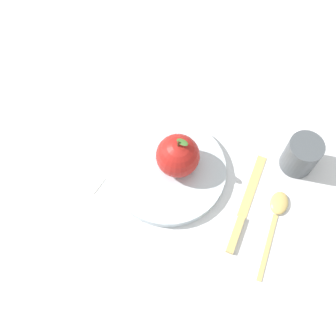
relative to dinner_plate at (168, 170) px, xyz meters
name	(u,v)px	position (x,y,z in m)	size (l,w,h in m)	color
ground_plane	(180,187)	(0.02, -0.04, -0.01)	(2.40, 2.40, 0.00)	silver
dinner_plate	(168,170)	(0.00, 0.00, 0.00)	(0.23, 0.23, 0.02)	silver
apple	(176,156)	(0.02, 0.00, 0.05)	(0.08, 0.08, 0.10)	#B21E19
cup	(302,154)	(0.26, -0.01, 0.03)	(0.07, 0.07, 0.08)	#4C5156
knife	(243,211)	(0.13, -0.10, -0.01)	(0.12, 0.19, 0.01)	#D8B766
spoon	(277,213)	(0.19, -0.11, -0.01)	(0.10, 0.17, 0.01)	#D8B766
linen_napkin	(92,152)	(-0.15, 0.06, -0.01)	(0.12, 0.14, 0.00)	silver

